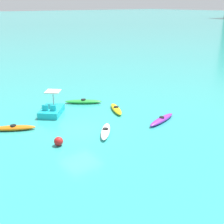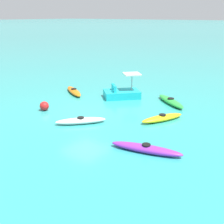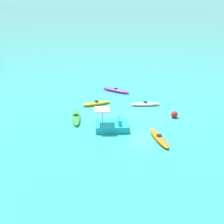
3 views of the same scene
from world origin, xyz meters
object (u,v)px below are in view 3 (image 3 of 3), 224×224
Objects in this scene: kayak_white at (145,104)px; buoy_red at (174,114)px; kayak_green at (76,117)px; pedal_boat_cyan at (112,125)px; kayak_yellow at (96,103)px; kayak_orange at (159,138)px; kayak_purple at (116,90)px.

kayak_white is 3.30m from buoy_red.
kayak_green is 8.01m from buoy_red.
pedal_boat_cyan is 5.55m from buoy_red.
kayak_green is 3.37m from kayak_yellow.
pedal_boat_cyan is at bearing -118.93° from kayak_yellow.
pedal_boat_cyan reaches higher than buoy_red.
kayak_green is 3.44m from pedal_boat_cyan.
kayak_white is at bearing -47.08° from kayak_yellow.
kayak_purple is at bearing 61.28° from kayak_orange.
pedal_boat_cyan reaches higher than kayak_orange.
buoy_red reaches higher than kayak_purple.
buoy_red reaches higher than kayak_green.
buoy_red is at bearing -95.39° from kayak_white.
kayak_white is 5.59m from pedal_boat_cyan.
buoy_red reaches higher than kayak_orange.
kayak_green is (-1.97, 6.81, 0.00)m from kayak_orange.
kayak_purple is 1.13× the size of pedal_boat_cyan.
kayak_yellow is 4.82× the size of buoy_red.
kayak_white is 4.31× the size of buoy_red.
kayak_white is at bearing 84.61° from buoy_red.
kayak_orange is 1.07× the size of kayak_yellow.
kayak_orange is at bearing -118.72° from kayak_purple.
kayak_orange and kayak_green have the same top height.
kayak_green is at bearing 102.50° from pedal_boat_cyan.
kayak_orange is 7.09m from kayak_green.
kayak_white is at bearing 47.78° from kayak_orange.
pedal_boat_cyan is (-2.45, -4.43, 0.17)m from kayak_yellow.
pedal_boat_cyan reaches higher than kayak_purple.
kayak_yellow is at bearing 132.92° from kayak_white.
kayak_purple and kayak_white have the same top height.
kayak_orange is 7.98m from kayak_yellow.
kayak_purple is 5.68× the size of buoy_red.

